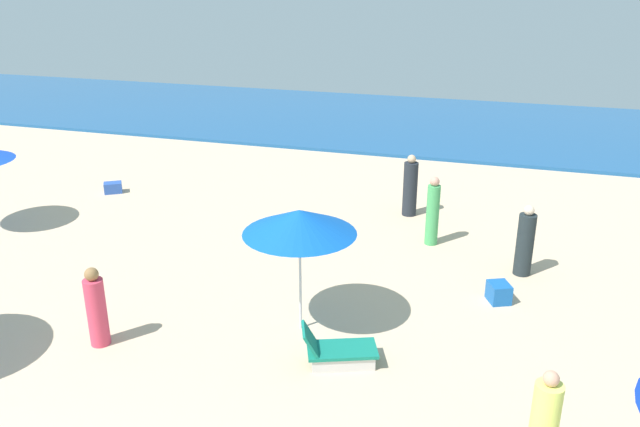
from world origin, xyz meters
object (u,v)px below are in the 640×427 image
object	(u,v)px
beachgoer_2	(96,309)
cooler_box_0	(499,292)
lounge_chair_0_0	(336,350)
umbrella_0	(300,222)
beachgoer_3	(525,243)
cooler_box_1	(113,188)
beachgoer_0	(410,188)
beachgoer_1	(433,213)

from	to	relation	value
beachgoer_2	cooler_box_0	xyz separation A→B (m)	(6.81, 3.74, -0.50)
lounge_chair_0_0	umbrella_0	bearing A→B (deg)	24.55
umbrella_0	beachgoer_3	xyz separation A→B (m)	(3.96, 3.62, -1.41)
cooler_box_1	beachgoer_2	bearing A→B (deg)	89.46
lounge_chair_0_0	cooler_box_0	world-z (taller)	lounge_chair_0_0
beachgoer_3	cooler_box_0	distance (m)	1.62
beachgoer_0	beachgoer_3	world-z (taller)	beachgoer_0
umbrella_0	cooler_box_1	size ratio (longest dim) A/B	4.62
beachgoer_1	beachgoer_2	xyz separation A→B (m)	(-5.08, -6.27, -0.12)
umbrella_0	cooler_box_0	distance (m)	4.57
cooler_box_1	beachgoer_3	bearing A→B (deg)	136.98
beachgoer_2	cooler_box_1	size ratio (longest dim) A/B	2.93
beachgoer_0	beachgoer_2	xyz separation A→B (m)	(-4.23, -8.09, -0.08)
beachgoer_3	cooler_box_0	bearing A→B (deg)	63.41
umbrella_0	beachgoer_1	size ratio (longest dim) A/B	1.38
umbrella_0	cooler_box_1	distance (m)	9.98
umbrella_0	beachgoer_0	distance (m)	6.72
beachgoer_0	beachgoer_1	xyz separation A→B (m)	(0.85, -1.82, 0.03)
beachgoer_1	cooler_box_0	size ratio (longest dim) A/B	3.76
beachgoer_0	cooler_box_0	size ratio (longest dim) A/B	3.71
beachgoer_0	lounge_chair_0_0	bearing A→B (deg)	-101.82
lounge_chair_0_0	beachgoer_1	distance (m)	5.70
umbrella_0	beachgoer_0	xyz separation A→B (m)	(0.94, 6.51, -1.37)
beachgoer_1	beachgoer_2	bearing A→B (deg)	-30.06
lounge_chair_0_0	beachgoer_3	bearing A→B (deg)	-55.04
beachgoer_0	cooler_box_1	distance (m)	8.93
lounge_chair_0_0	cooler_box_1	distance (m)	11.09
beachgoer_2	beachgoer_3	size ratio (longest dim) A/B	0.93
umbrella_0	lounge_chair_0_0	bearing A→B (deg)	-43.90
umbrella_0	beachgoer_0	bearing A→B (deg)	81.79
beachgoer_1	beachgoer_3	distance (m)	2.42
beachgoer_3	beachgoer_2	bearing A→B (deg)	25.82
beachgoer_2	lounge_chair_0_0	bearing A→B (deg)	-71.67
cooler_box_1	umbrella_0	bearing A→B (deg)	111.21
beachgoer_1	cooler_box_0	xyz separation A→B (m)	(1.72, -2.53, -0.62)
beachgoer_0	beachgoer_1	size ratio (longest dim) A/B	0.99
umbrella_0	beachgoer_1	world-z (taller)	umbrella_0
cooler_box_0	beachgoer_1	bearing A→B (deg)	9.16
umbrella_0	beachgoer_3	distance (m)	5.54
lounge_chair_0_0	cooler_box_1	xyz separation A→B (m)	(-8.89, 6.63, -0.11)
lounge_chair_0_0	cooler_box_1	world-z (taller)	lounge_chair_0_0
beachgoer_0	beachgoer_2	world-z (taller)	beachgoer_0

